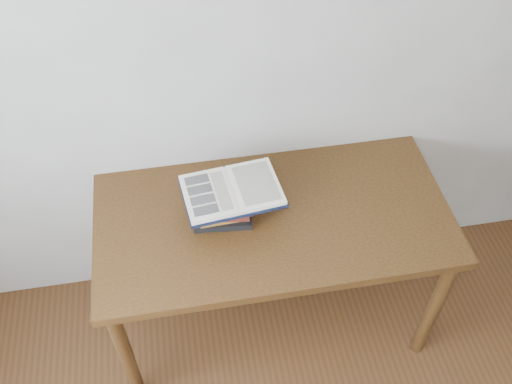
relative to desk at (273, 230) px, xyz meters
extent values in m
cube|color=beige|center=(0.03, 0.37, 0.60)|extent=(3.50, 0.04, 2.60)
cube|color=#4C3513|center=(0.00, 0.00, 0.08)|extent=(1.48, 0.74, 0.04)
cylinder|color=#4C3513|center=(-0.68, -0.31, -0.32)|extent=(0.06, 0.06, 0.75)
cylinder|color=#4C3513|center=(0.68, -0.31, -0.32)|extent=(0.06, 0.06, 0.75)
cylinder|color=#4C3513|center=(-0.68, 0.31, -0.32)|extent=(0.06, 0.06, 0.75)
cylinder|color=#4C3513|center=(0.68, 0.31, -0.32)|extent=(0.06, 0.06, 0.75)
cube|color=black|center=(-0.21, 0.04, 0.11)|extent=(0.25, 0.19, 0.03)
cube|color=#A46425|center=(-0.21, 0.04, 0.14)|extent=(0.20, 0.16, 0.03)
cube|color=maroon|center=(-0.21, 0.03, 0.17)|extent=(0.24, 0.18, 0.03)
cube|color=#182249|center=(-0.21, 0.02, 0.20)|extent=(0.23, 0.16, 0.03)
cube|color=black|center=(-0.16, 0.05, 0.22)|extent=(0.42, 0.31, 0.01)
cube|color=white|center=(-0.26, 0.04, 0.23)|extent=(0.21, 0.28, 0.02)
cube|color=white|center=(-0.07, 0.06, 0.23)|extent=(0.21, 0.28, 0.02)
cylinder|color=white|center=(-0.16, 0.05, 0.23)|extent=(0.04, 0.26, 0.01)
cube|color=black|center=(-0.30, 0.12, 0.24)|extent=(0.10, 0.06, 0.00)
cube|color=black|center=(-0.29, 0.07, 0.24)|extent=(0.10, 0.06, 0.00)
cube|color=black|center=(-0.28, 0.01, 0.24)|extent=(0.10, 0.06, 0.00)
cube|color=black|center=(-0.28, -0.04, 0.24)|extent=(0.10, 0.06, 0.00)
cube|color=beige|center=(-0.21, 0.05, 0.24)|extent=(0.07, 0.22, 0.00)
cube|color=beige|center=(-0.06, 0.06, 0.24)|extent=(0.17, 0.23, 0.00)
camera|label=1|loc=(-0.33, -1.47, 1.92)|focal=40.00mm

